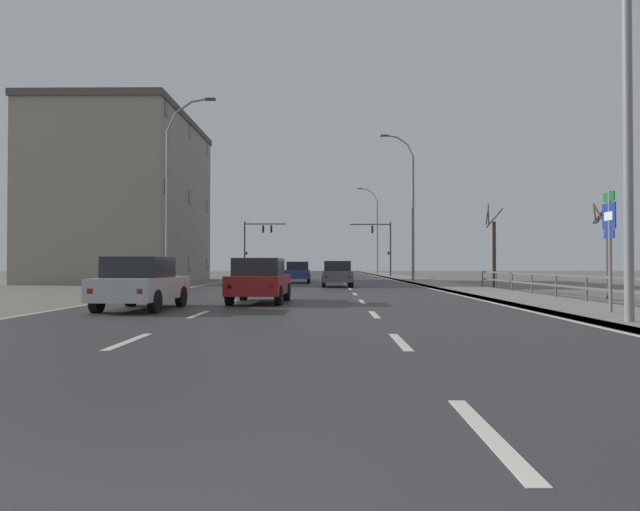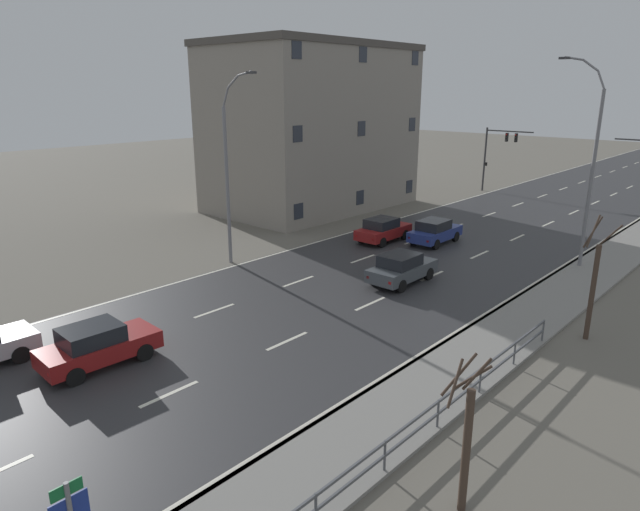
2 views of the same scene
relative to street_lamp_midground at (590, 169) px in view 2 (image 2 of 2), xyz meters
The scene contains 13 objects.
ground_plane 11.45m from the street_lamp_midground, 138.10° to the left, with size 160.00×160.00×0.12m.
road_asphalt_strip 20.85m from the street_lamp_midground, 111.74° to the left, with size 14.00×120.00×0.03m.
guardrail 24.78m from the street_lamp_midground, 84.33° to the right, with size 0.07×26.24×1.00m.
street_lamp_midground is the anchor object (origin of this frame).
street_lamp_left_bank 19.43m from the street_lamp_midground, 139.90° to the right, with size 2.71×0.24×10.47m.
traffic_signal_left 23.88m from the street_lamp_midground, 126.72° to the left, with size 4.58×0.36×6.05m.
car_mid_centre 12.55m from the street_lamp_midground, 165.37° to the right, with size 1.88×4.12×1.57m.
car_near_left 11.57m from the street_lamp_midground, 123.00° to the right, with size 1.86×4.11×1.57m.
car_far_right 9.80m from the street_lamp_midground, behind, with size 1.91×4.14×1.57m.
car_near_right 25.66m from the street_lamp_midground, 110.22° to the right, with size 1.96×4.16×1.57m.
brick_building 22.61m from the street_lamp_midground, behind, with size 10.42×16.52×13.08m.
bare_tree_near 22.12m from the street_lamp_midground, 78.15° to the right, with size 0.92×1.15×3.94m.
bare_tree_mid 10.61m from the street_lamp_midground, 69.58° to the right, with size 1.20×0.93×4.99m.
Camera 2 is at (16.88, 9.55, 9.61)m, focal length 31.35 mm.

